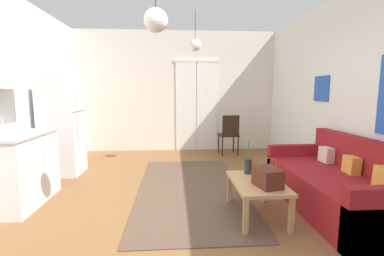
% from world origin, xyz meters
% --- Properties ---
extents(ground_plane, '(5.35, 7.47, 0.10)m').
position_xyz_m(ground_plane, '(0.00, 0.00, -0.05)').
color(ground_plane, brown).
extents(wall_back, '(4.95, 0.13, 2.85)m').
position_xyz_m(wall_back, '(0.02, 3.48, 1.42)').
color(wall_back, silver).
rests_on(wall_back, ground_plane).
extents(wall_right, '(0.12, 7.07, 2.85)m').
position_xyz_m(wall_right, '(2.42, -0.00, 1.43)').
color(wall_right, white).
rests_on(wall_right, ground_plane).
extents(area_rug, '(1.50, 3.04, 0.01)m').
position_xyz_m(area_rug, '(0.17, 0.76, 0.01)').
color(area_rug, brown).
rests_on(area_rug, ground_plane).
extents(couch, '(0.91, 1.95, 0.87)m').
position_xyz_m(couch, '(1.94, -0.02, 0.28)').
color(couch, maroon).
rests_on(couch, ground_plane).
extents(coffee_table, '(0.55, 0.86, 0.42)m').
position_xyz_m(coffee_table, '(0.88, -0.16, 0.36)').
color(coffee_table, tan).
rests_on(coffee_table, ground_plane).
extents(bamboo_vase, '(0.09, 0.09, 0.41)m').
position_xyz_m(bamboo_vase, '(0.85, 0.13, 0.51)').
color(bamboo_vase, '#2D2D33').
rests_on(bamboo_vase, coffee_table).
extents(handbag, '(0.28, 0.35, 0.32)m').
position_xyz_m(handbag, '(0.93, -0.33, 0.52)').
color(handbag, '#512319').
rests_on(handbag, coffee_table).
extents(refrigerator, '(0.62, 0.60, 1.63)m').
position_xyz_m(refrigerator, '(-1.99, 1.66, 0.82)').
color(refrigerator, white).
rests_on(refrigerator, ground_plane).
extents(kitchen_counter, '(0.60, 1.04, 2.13)m').
position_xyz_m(kitchen_counter, '(-2.06, 0.38, 0.82)').
color(kitchen_counter, silver).
rests_on(kitchen_counter, ground_plane).
extents(accent_chair, '(0.45, 0.43, 0.91)m').
position_xyz_m(accent_chair, '(1.18, 2.81, 0.51)').
color(accent_chair, black).
rests_on(accent_chair, ground_plane).
extents(pendant_lamp_near, '(0.23, 0.23, 0.88)m').
position_xyz_m(pendant_lamp_near, '(-0.22, -0.38, 2.09)').
color(pendant_lamp_near, black).
extents(pendant_lamp_far, '(0.22, 0.22, 0.70)m').
position_xyz_m(pendant_lamp_far, '(0.34, 1.92, 2.26)').
color(pendant_lamp_far, black).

